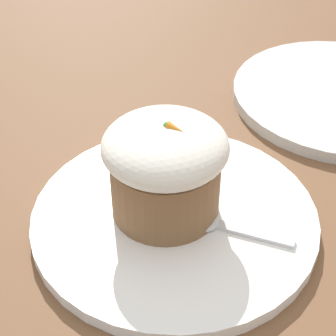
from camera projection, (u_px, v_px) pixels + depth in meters
name	position (u px, v px, depth m)	size (l,w,h in m)	color
ground_plane	(175.00, 222.00, 0.52)	(4.00, 4.00, 0.00)	brown
dessert_plate	(175.00, 218.00, 0.52)	(0.26, 0.26, 0.01)	white
carrot_cake	(168.00, 163.00, 0.49)	(0.11, 0.11, 0.10)	brown
spoon	(213.00, 222.00, 0.50)	(0.11, 0.04, 0.01)	silver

